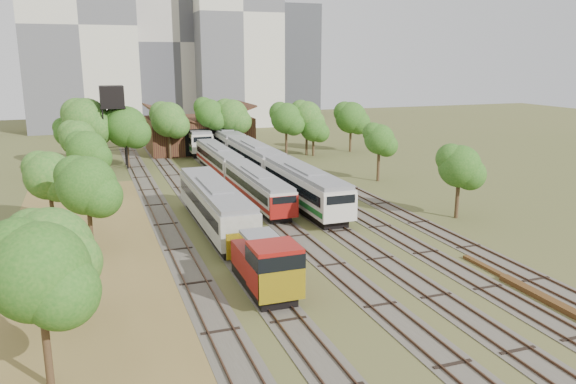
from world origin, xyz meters
name	(u,v)px	position (x,y,z in m)	size (l,w,h in m)	color
ground	(377,278)	(0.00, 0.00, 0.00)	(240.00, 240.00, 0.00)	#475123
dry_grass_patch	(100,270)	(-18.00, 8.00, 0.02)	(14.00, 60.00, 0.04)	brown
tracks	(261,196)	(-0.67, 25.00, 0.04)	(24.60, 80.00, 0.19)	#4C473D
railcar_red_set	(236,172)	(-2.00, 30.81, 1.78)	(2.72, 34.57, 3.36)	black
railcar_green_set	(255,159)	(2.00, 36.30, 2.11)	(3.23, 52.08, 4.00)	black
railcar_rear	(193,138)	(-2.00, 58.06, 2.16)	(3.30, 16.07, 4.09)	black
shunter_locomotive	(267,266)	(-8.00, 0.01, 1.87)	(2.94, 8.10, 3.85)	black
old_grey_coach	(215,205)	(-8.00, 14.95, 2.17)	(3.21, 18.00, 3.98)	black
water_tower	(112,99)	(-14.59, 47.44, 9.40)	(3.22, 3.22, 11.15)	black
rail_pile_near	(562,307)	(8.00, -8.30, 0.17)	(0.68, 10.17, 0.34)	#543518
rail_pile_far	(497,273)	(8.20, -2.29, 0.11)	(0.44, 7.02, 0.23)	#543518
maintenance_shed	(199,133)	(-1.00, 57.98, 2.91)	(16.45, 11.55, 7.58)	#371814
tree_band_left	(70,174)	(-19.79, 19.78, 4.90)	(7.72, 61.00, 7.90)	#382616
tree_band_far	(204,119)	(-1.83, 49.52, 6.00)	(45.45, 10.34, 9.56)	#382616
tree_band_right	(370,141)	(14.67, 29.17, 4.74)	(4.77, 40.70, 7.01)	#382616
tower_left	(78,27)	(-18.00, 95.00, 21.00)	(22.00, 16.00, 42.00)	beige
tower_centre	(174,43)	(2.00, 100.00, 18.00)	(20.00, 18.00, 36.00)	#B5AEA4
tower_right	(234,14)	(14.00, 92.00, 24.00)	(18.00, 16.00, 48.00)	beige
tower_far_right	(291,61)	(34.00, 110.00, 14.00)	(12.00, 12.00, 28.00)	#393B40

